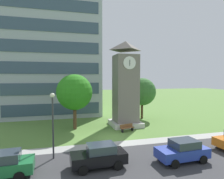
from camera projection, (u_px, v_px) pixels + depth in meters
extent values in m
plane|color=#567F38|center=(111.00, 138.00, 20.65)|extent=(160.00, 160.00, 0.00)
cube|color=#38383A|center=(132.00, 164.00, 14.54)|extent=(120.00, 7.20, 0.01)
cube|color=#9E9E99|center=(116.00, 144.00, 18.78)|extent=(120.00, 1.60, 0.01)
cube|color=#9EA8B2|center=(54.00, 53.00, 36.56)|extent=(15.77, 15.40, 22.40)
cube|color=#384C60|center=(53.00, 109.00, 29.68)|extent=(14.51, 0.10, 1.80)
cube|color=#384C60|center=(52.00, 89.00, 29.48)|extent=(14.51, 0.10, 1.80)
cube|color=#384C60|center=(52.00, 68.00, 29.28)|extent=(14.51, 0.10, 1.80)
cube|color=#384C60|center=(52.00, 47.00, 29.08)|extent=(14.51, 0.10, 1.80)
cube|color=#384C60|center=(51.00, 25.00, 28.88)|extent=(14.51, 0.10, 1.80)
cube|color=#384C60|center=(51.00, 4.00, 28.68)|extent=(14.51, 0.10, 1.80)
cube|color=slate|center=(125.00, 91.00, 25.84)|extent=(2.96, 2.96, 9.55)
cube|color=beige|center=(125.00, 123.00, 26.12)|extent=(3.99, 3.99, 0.60)
pyramid|color=#5D5751|center=(126.00, 46.00, 25.46)|extent=(3.25, 3.25, 1.22)
cylinder|color=white|center=(130.00, 63.00, 24.12)|extent=(1.63, 0.12, 1.63)
cylinder|color=white|center=(136.00, 64.00, 26.00)|extent=(0.12, 1.63, 1.63)
cube|color=black|center=(130.00, 62.00, 24.05)|extent=(0.06, 0.09, 0.49)
cube|color=black|center=(130.00, 63.00, 24.05)|extent=(0.06, 0.05, 0.73)
cube|color=brown|center=(127.00, 128.00, 23.20)|extent=(1.86, 0.90, 0.06)
cube|color=brown|center=(126.00, 126.00, 23.38)|extent=(1.76, 0.48, 0.40)
cube|color=black|center=(122.00, 130.00, 22.87)|extent=(0.18, 0.44, 0.45)
cube|color=black|center=(132.00, 129.00, 23.56)|extent=(0.18, 0.44, 0.45)
cylinder|color=#333338|center=(53.00, 128.00, 15.34)|extent=(0.14, 0.14, 4.96)
sphere|color=#F2EFCC|center=(52.00, 95.00, 15.17)|extent=(0.36, 0.36, 0.36)
cylinder|color=#513823|center=(75.00, 117.00, 24.25)|extent=(0.43, 0.43, 3.14)
sphere|color=#2B811C|center=(75.00, 92.00, 24.05)|extent=(4.51, 4.51, 4.51)
cylinder|color=#513823|center=(142.00, 110.00, 30.60)|extent=(0.39, 0.39, 2.77)
sphere|color=#32672C|center=(142.00, 92.00, 30.41)|extent=(4.35, 4.35, 4.35)
cube|color=#2D3842|center=(2.00, 157.00, 12.40)|extent=(2.20, 1.59, 0.60)
cylinder|color=black|center=(19.00, 177.00, 11.99)|extent=(0.67, 0.25, 0.66)
cylinder|color=black|center=(23.00, 165.00, 13.59)|extent=(0.67, 0.25, 0.66)
cube|color=black|center=(98.00, 158.00, 13.95)|extent=(4.08, 1.87, 0.76)
cube|color=#2D3842|center=(101.00, 148.00, 13.97)|extent=(2.06, 1.58, 0.60)
cylinder|color=black|center=(83.00, 170.00, 12.81)|extent=(0.67, 0.25, 0.66)
cylinder|color=black|center=(80.00, 160.00, 14.41)|extent=(0.67, 0.25, 0.66)
cylinder|color=black|center=(118.00, 165.00, 13.54)|extent=(0.67, 0.25, 0.66)
cylinder|color=black|center=(111.00, 156.00, 15.14)|extent=(0.67, 0.25, 0.66)
cube|color=#23389E|center=(182.00, 152.00, 14.93)|extent=(4.09, 1.92, 0.76)
cube|color=#2D3842|center=(184.00, 144.00, 14.95)|extent=(2.07, 1.63, 0.60)
cylinder|color=black|center=(175.00, 164.00, 13.77)|extent=(0.67, 0.25, 0.66)
cylinder|color=black|center=(162.00, 155.00, 15.41)|extent=(0.67, 0.25, 0.66)
cylinder|color=black|center=(203.00, 160.00, 14.50)|extent=(0.67, 0.25, 0.66)
cylinder|color=black|center=(188.00, 151.00, 16.15)|extent=(0.67, 0.25, 0.66)
cylinder|color=black|center=(218.00, 144.00, 18.02)|extent=(0.67, 0.25, 0.66)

